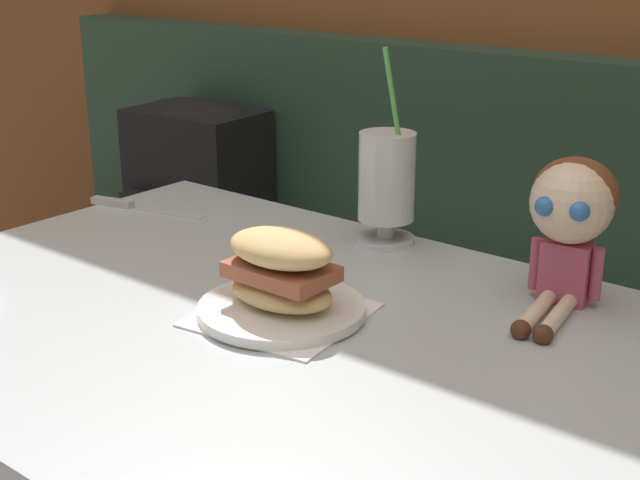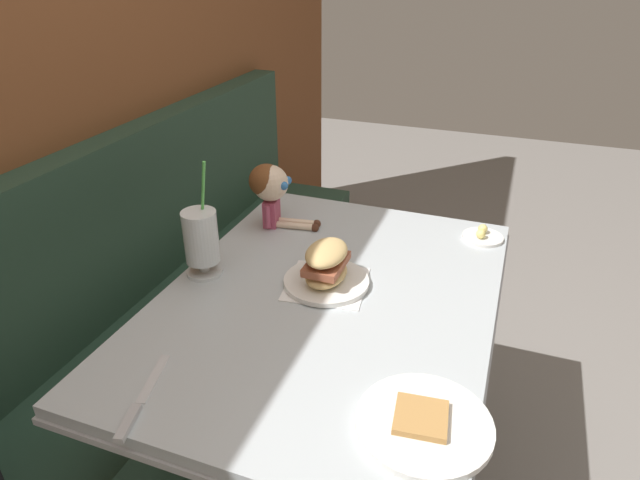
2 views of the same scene
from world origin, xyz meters
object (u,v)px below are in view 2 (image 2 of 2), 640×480
milkshake_glass (201,239)px  sandwich_plate (326,269)px  butter_saucer (482,236)px  butter_knife (136,410)px  toast_plate (424,423)px  seated_doll (270,187)px

milkshake_glass → sandwich_plate: 0.33m
sandwich_plate → butter_saucer: size_ratio=1.88×
butter_saucer → butter_knife: bearing=150.1°
toast_plate → butter_saucer: size_ratio=2.08×
sandwich_plate → butter_saucer: sandwich_plate is taller
butter_saucer → seated_doll: size_ratio=0.53×
butter_saucer → toast_plate: bearing=178.1°
toast_plate → milkshake_glass: bearing=63.5°
butter_knife → seated_doll: size_ratio=1.03×
toast_plate → sandwich_plate: sandwich_plate is taller
seated_doll → sandwich_plate: bearing=-133.9°
milkshake_glass → sandwich_plate: milkshake_glass is taller
toast_plate → butter_saucer: 0.78m
seated_doll → butter_saucer: bearing=-78.0°
milkshake_glass → butter_knife: bearing=-164.0°
toast_plate → butter_saucer: bearing=-1.9°
butter_saucer → butter_knife: butter_saucer is taller
milkshake_glass → butter_saucer: 0.82m
toast_plate → butter_knife: 0.53m
milkshake_glass → sandwich_plate: size_ratio=1.40×
butter_knife → milkshake_glass: bearing=16.0°
sandwich_plate → seated_doll: 0.39m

